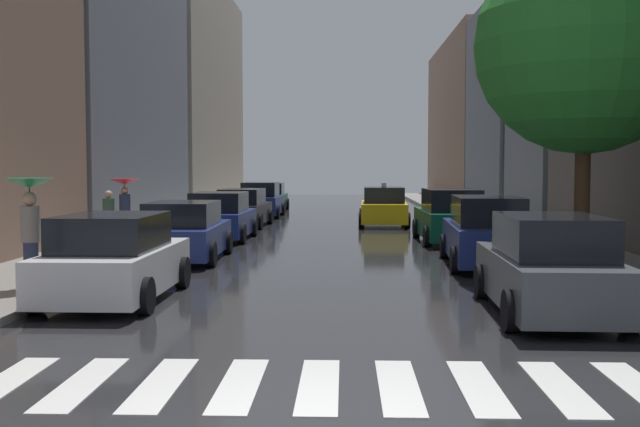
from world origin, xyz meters
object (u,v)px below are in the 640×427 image
object	(u,v)px
parked_car_right_nearest	(549,268)
parked_car_left_second	(184,233)
parked_car_left_third	(220,218)
parked_car_right_second	(486,233)
pedestrian_by_kerb	(30,211)
parked_car_left_fifth	(261,201)
parked_car_left_nearest	(115,260)
taxi_midroad	(384,207)
parked_car_left_fourth	(243,209)
lamp_post_right	(502,122)
pedestrian_foreground	(109,216)
parked_car_right_third	(450,217)
pedestrian_near_tree	(125,195)
parked_car_left_sixth	(268,198)
street_tree_right	(585,44)

from	to	relation	value
parked_car_right_nearest	parked_car_left_second	bearing A→B (deg)	48.42
parked_car_left_third	parked_car_right_second	xyz separation A→B (m)	(7.73, -6.41, 0.05)
pedestrian_by_kerb	parked_car_left_fifth	bearing A→B (deg)	-103.01
parked_car_right_second	parked_car_left_nearest	bearing A→B (deg)	126.61
taxi_midroad	parked_car_right_second	bearing A→B (deg)	-169.97
parked_car_left_fourth	taxi_midroad	bearing A→B (deg)	-79.74
parked_car_left_third	parked_car_left_nearest	bearing A→B (deg)	-179.10
parked_car_left_second	pedestrian_by_kerb	size ratio (longest dim) A/B	2.08
parked_car_right_nearest	lamp_post_right	distance (m)	13.53
parked_car_left_fifth	pedestrian_foreground	xyz separation A→B (m)	(-3.09, -14.14, 0.18)
parked_car_right_third	pedestrian_near_tree	distance (m)	10.72
parked_car_left_second	taxi_midroad	size ratio (longest dim) A/B	1.00
parked_car_left_nearest	parked_car_left_fourth	world-z (taller)	parked_car_left_nearest
parked_car_left_fourth	parked_car_left_sixth	xyz separation A→B (m)	(-0.08, 11.14, 0.00)
parked_car_right_second	parked_car_right_third	world-z (taller)	parked_car_right_third
parked_car_right_nearest	street_tree_right	world-z (taller)	street_tree_right
parked_car_left_fifth	street_tree_right	distance (m)	21.82
parked_car_left_fifth	parked_car_left_sixth	distance (m)	5.21
parked_car_right_second	parked_car_right_third	distance (m)	5.95
parked_car_left_sixth	lamp_post_right	world-z (taller)	lamp_post_right
parked_car_left_nearest	taxi_midroad	xyz separation A→B (m)	(5.89, 18.12, 0.01)
parked_car_right_third	pedestrian_foreground	distance (m)	10.85
parked_car_left_fourth	parked_car_right_second	bearing A→B (deg)	-145.07
parked_car_left_fourth	parked_car_left_fifth	bearing A→B (deg)	1.53
parked_car_left_second	parked_car_right_third	world-z (taller)	parked_car_right_third
parked_car_right_nearest	lamp_post_right	bearing A→B (deg)	-6.56
street_tree_right	pedestrian_by_kerb	bearing A→B (deg)	-162.35
parked_car_left_second	parked_car_left_fourth	distance (m)	11.26
street_tree_right	lamp_post_right	world-z (taller)	street_tree_right
parked_car_right_nearest	lamp_post_right	xyz separation A→B (m)	(1.85, 13.02, 3.17)
parked_car_left_third	parked_car_right_nearest	size ratio (longest dim) A/B	0.93
pedestrian_foreground	street_tree_right	distance (m)	14.35
parked_car_left_fourth	parked_car_right_nearest	size ratio (longest dim) A/B	1.02
parked_car_left_second	parked_car_right_nearest	bearing A→B (deg)	-133.83
pedestrian_by_kerb	lamp_post_right	xyz separation A→B (m)	(11.30, 11.39, 2.32)
parked_car_left_fifth	street_tree_right	bearing A→B (deg)	-152.18
lamp_post_right	parked_car_left_nearest	bearing A→B (deg)	-128.61
parked_car_right_third	taxi_midroad	world-z (taller)	taxi_midroad
parked_car_right_third	pedestrian_near_tree	xyz separation A→B (m)	(-10.69, -0.21, 0.74)
pedestrian_foreground	street_tree_right	xyz separation A→B (m)	(12.77, -4.88, 4.34)
parked_car_left_fifth	street_tree_right	size ratio (longest dim) A/B	0.53
parked_car_right_third	parked_car_left_nearest	bearing A→B (deg)	144.36
parked_car_left_sixth	parked_car_left_fourth	bearing A→B (deg)	179.89
parked_car_left_fourth	parked_car_right_third	xyz separation A→B (m)	(7.65, -6.16, 0.08)
pedestrian_by_kerb	lamp_post_right	bearing A→B (deg)	-142.92
pedestrian_by_kerb	pedestrian_foreground	bearing A→B (deg)	-90.43
parked_car_left_third	parked_car_left_second	bearing A→B (deg)	-179.28
parked_car_left_nearest	parked_car_left_fourth	bearing A→B (deg)	0.29
pedestrian_foreground	parked_car_left_nearest	bearing A→B (deg)	-100.25
parked_car_left_sixth	parked_car_right_second	xyz separation A→B (m)	(7.81, -23.24, 0.07)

